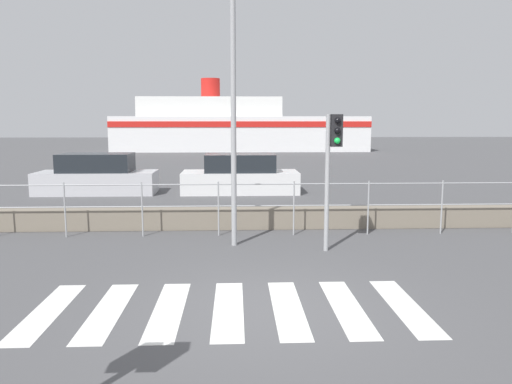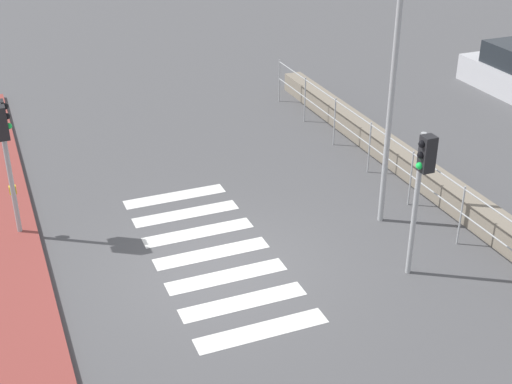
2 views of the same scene
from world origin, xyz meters
TOP-DOWN VIEW (x-y plane):
  - ground_plane at (0.00, 0.00)m, footprint 160.00×160.00m
  - crosswalk at (-0.63, 0.00)m, footprint 5.85×2.40m
  - seawall at (0.00, 5.76)m, footprint 18.62×0.55m
  - harbor_fence at (-0.00, 4.89)m, footprint 16.80×0.04m
  - traffic_light_far at (1.57, 3.33)m, footprint 0.34×0.32m
  - streetlamp at (-0.55, 3.68)m, footprint 0.32×1.29m
  - ferry_boat at (-0.58, 41.28)m, footprint 23.70×6.82m
  - parked_car_silver at (-5.92, 12.35)m, footprint 4.57×1.74m
  - parked_car_white at (-0.32, 12.35)m, footprint 4.55×1.85m

SIDE VIEW (x-z plane):
  - ground_plane at x=0.00m, z-range 0.00..0.00m
  - crosswalk at x=-0.63m, z-range 0.00..0.01m
  - seawall at x=0.00m, z-range 0.00..0.55m
  - parked_car_white at x=-0.32m, z-range -0.11..1.42m
  - parked_car_silver at x=-5.92m, z-range -0.12..1.45m
  - harbor_fence at x=0.00m, z-range 0.20..1.55m
  - ferry_boat at x=-0.58m, z-range -1.26..5.55m
  - traffic_light_far at x=1.57m, z-range 0.69..3.65m
  - streetlamp at x=-0.55m, z-range 0.74..6.88m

